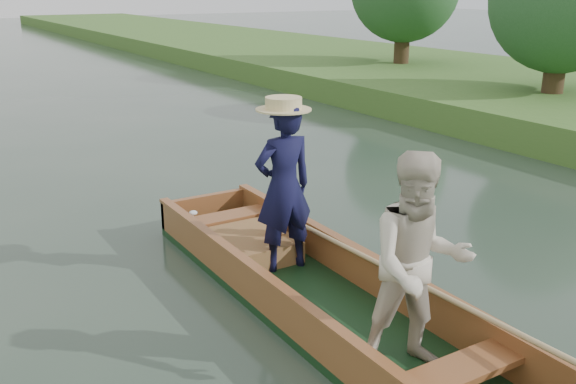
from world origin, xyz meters
TOP-DOWN VIEW (x-y plane):
  - ground at (0.00, 0.00)m, footprint 120.00×120.00m
  - punt at (0.02, -0.14)m, footprint 1.12×5.31m

SIDE VIEW (x-z plane):
  - ground at x=0.00m, z-range 0.00..0.00m
  - punt at x=0.02m, z-range -0.31..1.45m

